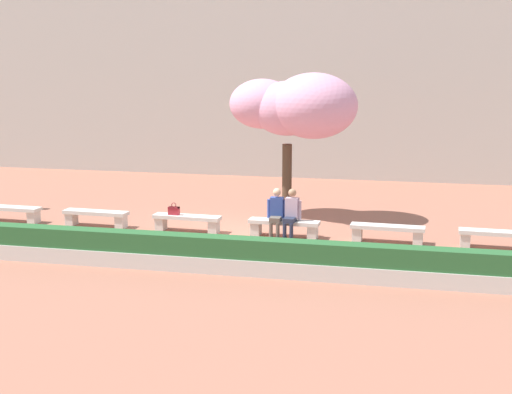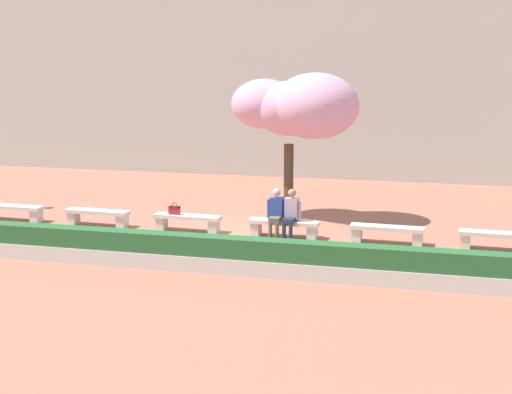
{
  "view_description": "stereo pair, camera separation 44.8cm",
  "coord_description": "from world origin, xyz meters",
  "px_view_note": "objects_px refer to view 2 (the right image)",
  "views": [
    {
      "loc": [
        4.75,
        -17.97,
        4.53
      ],
      "look_at": [
        0.54,
        0.2,
        1.0
      ],
      "focal_mm": 50.0,
      "sensor_mm": 36.0,
      "label": 1
    },
    {
      "loc": [
        5.18,
        -17.86,
        4.53
      ],
      "look_at": [
        0.54,
        0.2,
        1.0
      ],
      "focal_mm": 50.0,
      "sensor_mm": 36.0,
      "label": 2
    }
  ],
  "objects_px": {
    "stone_bench_west_end": "(13,210)",
    "stone_bench_east_end": "(387,232)",
    "stone_bench_near_west": "(97,215)",
    "handbag": "(174,210)",
    "stone_bench_center": "(187,220)",
    "cherry_tree_main": "(296,107)",
    "stone_bench_far_east": "(498,238)",
    "stone_bench_near_east": "(284,226)",
    "person_seated_left": "(276,211)",
    "person_seated_right": "(291,212)"
  },
  "relations": [
    {
      "from": "stone_bench_far_east",
      "to": "person_seated_right",
      "type": "distance_m",
      "value": 5.18
    },
    {
      "from": "cherry_tree_main",
      "to": "stone_bench_far_east",
      "type": "bearing_deg",
      "value": -22.42
    },
    {
      "from": "handbag",
      "to": "stone_bench_near_east",
      "type": "bearing_deg",
      "value": 0.16
    },
    {
      "from": "stone_bench_center",
      "to": "person_seated_right",
      "type": "height_order",
      "value": "person_seated_right"
    },
    {
      "from": "stone_bench_near_west",
      "to": "person_seated_right",
      "type": "distance_m",
      "value": 5.58
    },
    {
      "from": "stone_bench_center",
      "to": "cherry_tree_main",
      "type": "bearing_deg",
      "value": 41.97
    },
    {
      "from": "stone_bench_east_end",
      "to": "person_seated_right",
      "type": "bearing_deg",
      "value": -178.77
    },
    {
      "from": "stone_bench_near_west",
      "to": "stone_bench_east_end",
      "type": "distance_m",
      "value": 8.05
    },
    {
      "from": "stone_bench_near_east",
      "to": "person_seated_left",
      "type": "xyz_separation_m",
      "value": [
        -0.2,
        -0.05,
        0.39
      ]
    },
    {
      "from": "stone_bench_center",
      "to": "person_seated_left",
      "type": "relative_size",
      "value": 1.46
    },
    {
      "from": "stone_bench_west_end",
      "to": "stone_bench_near_west",
      "type": "bearing_deg",
      "value": 0.0
    },
    {
      "from": "person_seated_right",
      "to": "handbag",
      "type": "xyz_separation_m",
      "value": [
        -3.25,
        0.04,
        -0.12
      ]
    },
    {
      "from": "stone_bench_west_end",
      "to": "stone_bench_center",
      "type": "bearing_deg",
      "value": 0.0
    },
    {
      "from": "stone_bench_east_end",
      "to": "handbag",
      "type": "bearing_deg",
      "value": -179.92
    },
    {
      "from": "stone_bench_near_west",
      "to": "handbag",
      "type": "xyz_separation_m",
      "value": [
        2.31,
        -0.01,
        0.27
      ]
    },
    {
      "from": "stone_bench_center",
      "to": "person_seated_left",
      "type": "xyz_separation_m",
      "value": [
        2.48,
        -0.05,
        0.39
      ]
    },
    {
      "from": "person_seated_right",
      "to": "handbag",
      "type": "relative_size",
      "value": 3.81
    },
    {
      "from": "stone_bench_center",
      "to": "cherry_tree_main",
      "type": "relative_size",
      "value": 0.44
    },
    {
      "from": "stone_bench_near_east",
      "to": "stone_bench_far_east",
      "type": "bearing_deg",
      "value": 0.0
    },
    {
      "from": "stone_bench_near_west",
      "to": "person_seated_left",
      "type": "relative_size",
      "value": 1.46
    },
    {
      "from": "stone_bench_near_west",
      "to": "cherry_tree_main",
      "type": "height_order",
      "value": "cherry_tree_main"
    },
    {
      "from": "stone_bench_east_end",
      "to": "person_seated_right",
      "type": "distance_m",
      "value": 2.52
    },
    {
      "from": "stone_bench_west_end",
      "to": "person_seated_left",
      "type": "distance_m",
      "value": 7.86
    },
    {
      "from": "stone_bench_near_west",
      "to": "cherry_tree_main",
      "type": "bearing_deg",
      "value": 23.59
    },
    {
      "from": "stone_bench_center",
      "to": "person_seated_left",
      "type": "distance_m",
      "value": 2.51
    },
    {
      "from": "stone_bench_west_end",
      "to": "stone_bench_near_east",
      "type": "height_order",
      "value": "same"
    },
    {
      "from": "stone_bench_near_east",
      "to": "stone_bench_center",
      "type": "bearing_deg",
      "value": 180.0
    },
    {
      "from": "person_seated_right",
      "to": "cherry_tree_main",
      "type": "xyz_separation_m",
      "value": [
        -0.35,
        2.33,
        2.59
      ]
    },
    {
      "from": "stone_bench_west_end",
      "to": "stone_bench_center",
      "type": "height_order",
      "value": "same"
    },
    {
      "from": "stone_bench_west_end",
      "to": "stone_bench_near_west",
      "type": "distance_m",
      "value": 2.68
    },
    {
      "from": "person_seated_left",
      "to": "handbag",
      "type": "relative_size",
      "value": 3.81
    },
    {
      "from": "cherry_tree_main",
      "to": "stone_bench_center",
      "type": "bearing_deg",
      "value": -138.03
    },
    {
      "from": "stone_bench_center",
      "to": "person_seated_right",
      "type": "distance_m",
      "value": 2.91
    },
    {
      "from": "person_seated_left",
      "to": "stone_bench_west_end",
      "type": "bearing_deg",
      "value": 179.61
    },
    {
      "from": "handbag",
      "to": "stone_bench_center",
      "type": "bearing_deg",
      "value": 1.31
    },
    {
      "from": "stone_bench_near_east",
      "to": "stone_bench_far_east",
      "type": "relative_size",
      "value": 1.0
    },
    {
      "from": "stone_bench_west_end",
      "to": "stone_bench_east_end",
      "type": "distance_m",
      "value": 10.73
    },
    {
      "from": "stone_bench_east_end",
      "to": "person_seated_right",
      "type": "xyz_separation_m",
      "value": [
        -2.49,
        -0.05,
        0.39
      ]
    },
    {
      "from": "stone_bench_near_west",
      "to": "handbag",
      "type": "bearing_deg",
      "value": -0.21
    },
    {
      "from": "stone_bench_far_east",
      "to": "person_seated_left",
      "type": "relative_size",
      "value": 1.46
    },
    {
      "from": "stone_bench_near_east",
      "to": "person_seated_left",
      "type": "relative_size",
      "value": 1.46
    },
    {
      "from": "person_seated_left",
      "to": "stone_bench_east_end",
      "type": "bearing_deg",
      "value": 1.06
    },
    {
      "from": "stone_bench_center",
      "to": "handbag",
      "type": "xyz_separation_m",
      "value": [
        -0.37,
        -0.01,
        0.27
      ]
    },
    {
      "from": "stone_bench_east_end",
      "to": "cherry_tree_main",
      "type": "distance_m",
      "value": 4.7
    },
    {
      "from": "stone_bench_center",
      "to": "person_seated_left",
      "type": "bearing_deg",
      "value": -1.23
    },
    {
      "from": "stone_bench_west_end",
      "to": "stone_bench_far_east",
      "type": "relative_size",
      "value": 1.0
    },
    {
      "from": "person_seated_right",
      "to": "stone_bench_west_end",
      "type": "bearing_deg",
      "value": 179.63
    },
    {
      "from": "stone_bench_near_west",
      "to": "handbag",
      "type": "distance_m",
      "value": 2.33
    },
    {
      "from": "person_seated_left",
      "to": "person_seated_right",
      "type": "relative_size",
      "value": 1.0
    },
    {
      "from": "stone_bench_west_end",
      "to": "handbag",
      "type": "distance_m",
      "value": 5.0
    }
  ]
}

